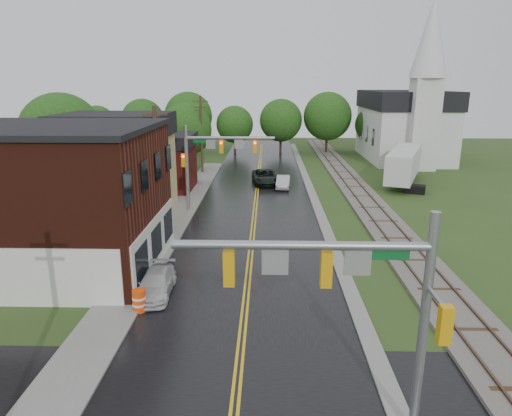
{
  "coord_description": "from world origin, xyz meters",
  "views": [
    {
      "loc": [
        1.05,
        -9.91,
        10.57
      ],
      "look_at": [
        0.39,
        15.59,
        3.5
      ],
      "focal_mm": 32.0,
      "sensor_mm": 36.0,
      "label": 1
    }
  ],
  "objects_px": {
    "tree_left_e": "(187,131)",
    "semi_trailer": "(404,163)",
    "utility_pole_c": "(201,133)",
    "pickup_white": "(156,284)",
    "traffic_signal_far": "(212,153)",
    "tree_left_b": "(63,136)",
    "sedan_silver": "(283,182)",
    "construction_barrel": "(139,301)",
    "traffic_signal_near": "(352,287)",
    "church": "(407,118)",
    "tree_left_c": "(132,139)",
    "utility_pole_b": "(158,167)",
    "suv_dark": "(265,177)",
    "brick_building": "(31,198)"
  },
  "relations": [
    {
      "from": "suv_dark",
      "to": "construction_barrel",
      "type": "height_order",
      "value": "suv_dark"
    },
    {
      "from": "tree_left_b",
      "to": "sedan_silver",
      "type": "bearing_deg",
      "value": 11.27
    },
    {
      "from": "tree_left_e",
      "to": "semi_trailer",
      "type": "distance_m",
      "value": 25.68
    },
    {
      "from": "construction_barrel",
      "to": "tree_left_c",
      "type": "bearing_deg",
      "value": 106.27
    },
    {
      "from": "sedan_silver",
      "to": "pickup_white",
      "type": "bearing_deg",
      "value": -101.85
    },
    {
      "from": "traffic_signal_near",
      "to": "utility_pole_b",
      "type": "height_order",
      "value": "utility_pole_b"
    },
    {
      "from": "tree_left_c",
      "to": "semi_trailer",
      "type": "relative_size",
      "value": 0.66
    },
    {
      "from": "traffic_signal_near",
      "to": "traffic_signal_far",
      "type": "bearing_deg",
      "value": 105.52
    },
    {
      "from": "brick_building",
      "to": "church",
      "type": "bearing_deg",
      "value": 50.02
    },
    {
      "from": "traffic_signal_near",
      "to": "tree_left_b",
      "type": "bearing_deg",
      "value": 125.49
    },
    {
      "from": "traffic_signal_far",
      "to": "tree_left_c",
      "type": "bearing_deg",
      "value": 128.82
    },
    {
      "from": "utility_pole_c",
      "to": "semi_trailer",
      "type": "xyz_separation_m",
      "value": [
        22.37,
        -5.62,
        -2.51
      ]
    },
    {
      "from": "pickup_white",
      "to": "tree_left_c",
      "type": "bearing_deg",
      "value": 105.81
    },
    {
      "from": "traffic_signal_far",
      "to": "tree_left_c",
      "type": "xyz_separation_m",
      "value": [
        -10.38,
        12.9,
        -0.46
      ]
    },
    {
      "from": "traffic_signal_near",
      "to": "utility_pole_c",
      "type": "relative_size",
      "value": 0.82
    },
    {
      "from": "utility_pole_b",
      "to": "tree_left_b",
      "type": "xyz_separation_m",
      "value": [
        -11.05,
        9.9,
        1.0
      ]
    },
    {
      "from": "tree_left_e",
      "to": "tree_left_b",
      "type": "bearing_deg",
      "value": -122.74
    },
    {
      "from": "tree_left_b",
      "to": "construction_barrel",
      "type": "relative_size",
      "value": 8.71
    },
    {
      "from": "semi_trailer",
      "to": "tree_left_c",
      "type": "bearing_deg",
      "value": 177.06
    },
    {
      "from": "utility_pole_b",
      "to": "tree_left_b",
      "type": "relative_size",
      "value": 0.93
    },
    {
      "from": "tree_left_c",
      "to": "sedan_silver",
      "type": "distance_m",
      "value": 17.41
    },
    {
      "from": "utility_pole_b",
      "to": "construction_barrel",
      "type": "relative_size",
      "value": 8.09
    },
    {
      "from": "semi_trailer",
      "to": "traffic_signal_near",
      "type": "bearing_deg",
      "value": -108.39
    },
    {
      "from": "tree_left_e",
      "to": "suv_dark",
      "type": "xyz_separation_m",
      "value": [
        9.65,
        -8.03,
        -4.05
      ]
    },
    {
      "from": "tree_left_c",
      "to": "semi_trailer",
      "type": "xyz_separation_m",
      "value": [
        29.42,
        -1.51,
        -2.3
      ]
    },
    {
      "from": "utility_pole_c",
      "to": "pickup_white",
      "type": "distance_m",
      "value": 32.93
    },
    {
      "from": "sedan_silver",
      "to": "traffic_signal_far",
      "type": "bearing_deg",
      "value": -119.63
    },
    {
      "from": "utility_pole_b",
      "to": "semi_trailer",
      "type": "bearing_deg",
      "value": 36.22
    },
    {
      "from": "tree_left_b",
      "to": "pickup_white",
      "type": "relative_size",
      "value": 2.36
    },
    {
      "from": "traffic_signal_near",
      "to": "pickup_white",
      "type": "xyz_separation_m",
      "value": [
        -8.11,
        9.4,
        -4.37
      ]
    },
    {
      "from": "brick_building",
      "to": "utility_pole_b",
      "type": "bearing_deg",
      "value": 50.93
    },
    {
      "from": "church",
      "to": "utility_pole_c",
      "type": "relative_size",
      "value": 2.22
    },
    {
      "from": "church",
      "to": "utility_pole_c",
      "type": "distance_m",
      "value": 28.54
    },
    {
      "from": "tree_left_e",
      "to": "traffic_signal_far",
      "type": "bearing_deg",
      "value": -74.11
    },
    {
      "from": "traffic_signal_far",
      "to": "sedan_silver",
      "type": "xyz_separation_m",
      "value": [
        6.13,
        8.99,
        -4.34
      ]
    },
    {
      "from": "brick_building",
      "to": "utility_pole_c",
      "type": "bearing_deg",
      "value": 78.91
    },
    {
      "from": "suv_dark",
      "to": "pickup_white",
      "type": "distance_m",
      "value": 27.02
    },
    {
      "from": "semi_trailer",
      "to": "tree_left_e",
      "type": "bearing_deg",
      "value": 162.9
    },
    {
      "from": "construction_barrel",
      "to": "brick_building",
      "type": "bearing_deg",
      "value": 144.1
    },
    {
      "from": "suv_dark",
      "to": "traffic_signal_near",
      "type": "bearing_deg",
      "value": -92.49
    },
    {
      "from": "brick_building",
      "to": "pickup_white",
      "type": "distance_m",
      "value": 9.34
    },
    {
      "from": "suv_dark",
      "to": "brick_building",
      "type": "bearing_deg",
      "value": -126.9
    },
    {
      "from": "brick_building",
      "to": "semi_trailer",
      "type": "bearing_deg",
      "value": 39.81
    },
    {
      "from": "pickup_white",
      "to": "construction_barrel",
      "type": "relative_size",
      "value": 3.68
    },
    {
      "from": "church",
      "to": "semi_trailer",
      "type": "xyz_separation_m",
      "value": [
        -4.43,
        -15.35,
        -3.63
      ]
    },
    {
      "from": "traffic_signal_far",
      "to": "tree_left_b",
      "type": "height_order",
      "value": "tree_left_b"
    },
    {
      "from": "utility_pole_b",
      "to": "construction_barrel",
      "type": "height_order",
      "value": "utility_pole_b"
    },
    {
      "from": "sedan_silver",
      "to": "traffic_signal_near",
      "type": "bearing_deg",
      "value": -83.96
    },
    {
      "from": "tree_left_b",
      "to": "sedan_silver",
      "type": "distance_m",
      "value": 21.52
    },
    {
      "from": "traffic_signal_near",
      "to": "church",
      "type": "bearing_deg",
      "value": 72.28
    }
  ]
}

